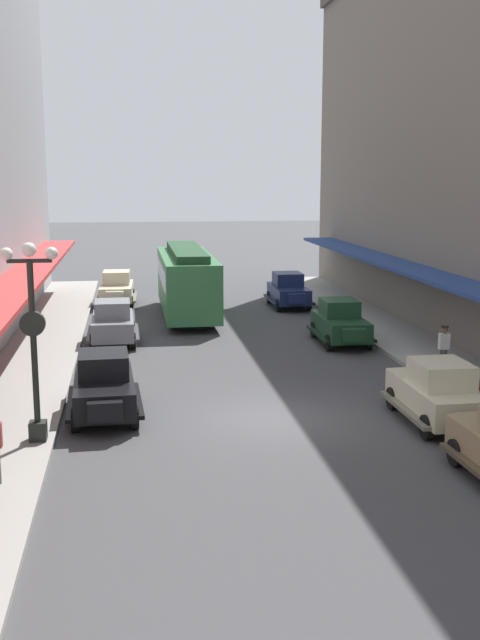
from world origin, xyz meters
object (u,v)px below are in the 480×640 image
at_px(streetcar, 187,279).
at_px(lamp_post_with_clock, 33,334).
at_px(parked_car_0, 340,321).
at_px(fire_hydrant, 479,393).
at_px(parked_car_3, 437,391).
at_px(parked_car_5, 288,290).
at_px(pedestrian_1, 444,349).
at_px(parked_car_6, 117,288).
at_px(parked_car_4, 113,321).
at_px(parked_car_2, 104,384).

height_order(streetcar, lamp_post_with_clock, lamp_post_with_clock).
xyz_separation_m(parked_car_0, fire_hydrant, (1.55, -9.80, -0.38)).
xyz_separation_m(parked_car_3, fire_hydrant, (1.71, 0.89, -0.38)).
height_order(parked_car_5, streetcar, streetcar).
bearing_deg(parked_car_3, pedestrian_1, 65.11).
bearing_deg(lamp_post_with_clock, parked_car_0, 44.48).
xyz_separation_m(fire_hydrant, pedestrian_1, (0.51, 3.91, 0.45)).
bearing_deg(parked_car_0, pedestrian_1, -70.67).
bearing_deg(parked_car_6, parked_car_5, -12.68).
relative_size(parked_car_4, parked_car_6, 0.99).
xyz_separation_m(parked_car_5, parked_car_6, (-9.18, 2.06, 0.00)).
relative_size(parked_car_0, parked_car_6, 0.99).
relative_size(parked_car_2, parked_car_5, 1.01).
relative_size(parked_car_4, lamp_post_with_clock, 0.83).
distance_m(parked_car_0, fire_hydrant, 9.93).
relative_size(parked_car_0, lamp_post_with_clock, 0.83).
height_order(parked_car_4, lamp_post_with_clock, lamp_post_with_clock).
relative_size(parked_car_3, parked_car_4, 1.00).
bearing_deg(parked_car_2, parked_car_0, 42.09).
bearing_deg(parked_car_6, streetcar, -49.82).
relative_size(parked_car_2, pedestrian_1, 2.58).
height_order(parked_car_3, parked_car_5, same).
bearing_deg(parked_car_2, parked_car_3, -12.40).
bearing_deg(parked_car_5, parked_car_2, -117.40).
height_order(parked_car_5, fire_hydrant, parked_car_5).
bearing_deg(streetcar, lamp_post_with_clock, -106.25).
xyz_separation_m(parked_car_6, fire_hydrant, (11.00, -21.15, -0.38)).
xyz_separation_m(parked_car_4, pedestrian_1, (11.54, -7.31, 0.07)).
distance_m(fire_hydrant, pedestrian_1, 3.97).
xyz_separation_m(parked_car_2, parked_car_5, (9.28, 17.91, 0.00)).
xyz_separation_m(parked_car_5, lamp_post_with_clock, (-10.93, -20.28, 2.04)).
distance_m(lamp_post_with_clock, fire_hydrant, 13.03).
height_order(parked_car_3, fire_hydrant, parked_car_3).
relative_size(parked_car_0, parked_car_5, 1.00).
relative_size(parked_car_2, parked_car_4, 1.01).
bearing_deg(parked_car_4, parked_car_6, 89.83).
bearing_deg(streetcar, parked_car_6, 130.18).
relative_size(fire_hydrant, pedestrian_1, 0.49).
distance_m(parked_car_4, parked_car_5, 12.11).
xyz_separation_m(parked_car_6, lamp_post_with_clock, (-1.75, -22.34, 2.04)).
relative_size(parked_car_0, parked_car_2, 0.99).
relative_size(parked_car_6, streetcar, 0.45).
height_order(parked_car_0, fire_hydrant, parked_car_0).
bearing_deg(parked_car_5, fire_hydrant, -84.55).
relative_size(parked_car_0, parked_car_4, 1.00).
bearing_deg(pedestrian_1, streetcar, 121.42).
distance_m(parked_car_2, lamp_post_with_clock, 3.53).
bearing_deg(lamp_post_with_clock, parked_car_3, 1.56).
bearing_deg(parked_car_0, streetcar, 129.53).
height_order(parked_car_5, parked_car_6, same).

